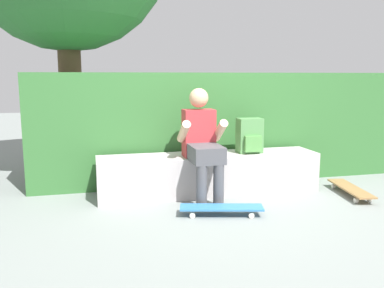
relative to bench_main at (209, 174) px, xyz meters
The scene contains 7 objects.
ground_plane 0.39m from the bench_main, 90.00° to the right, with size 24.00×24.00×0.00m, color gray.
bench_main is the anchor object (origin of this frame).
person_skater 0.50m from the bench_main, 123.35° to the right, with size 0.49×0.62×1.20m.
skateboard_near_person 0.80m from the bench_main, 97.33° to the right, with size 0.82×0.39×0.09m.
skateboard_beside_bench 1.61m from the bench_main, 17.24° to the right, with size 0.32×0.82×0.09m.
backpack_on_bench 0.64m from the bench_main, ahead, with size 0.28×0.23×0.40m.
hedge_row 0.83m from the bench_main, 64.60° to the left, with size 4.65×0.57×1.37m.
Camera 1 is at (-1.28, -4.07, 1.33)m, focal length 38.33 mm.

